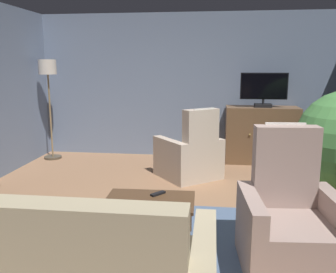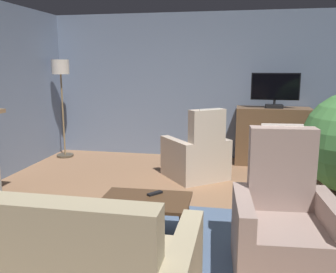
{
  "view_description": "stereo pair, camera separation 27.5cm",
  "coord_description": "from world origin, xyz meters",
  "views": [
    {
      "loc": [
        0.43,
        -3.66,
        1.73
      ],
      "look_at": [
        -0.07,
        0.31,
        0.95
      ],
      "focal_mm": 39.21,
      "sensor_mm": 36.0,
      "label": 1
    },
    {
      "loc": [
        0.7,
        -3.61,
        1.73
      ],
      "look_at": [
        -0.07,
        0.31,
        0.95
      ],
      "focal_mm": 39.21,
      "sensor_mm": 36.0,
      "label": 2
    }
  ],
  "objects": [
    {
      "name": "ground_plane",
      "position": [
        0.0,
        0.0,
        -0.02
      ],
      "size": [
        6.3,
        7.09,
        0.04
      ],
      "primitive_type": "cube",
      "color": "#936B4C"
    },
    {
      "name": "tv_cabinet",
      "position": [
        1.28,
        2.95,
        0.48
      ],
      "size": [
        1.26,
        0.57,
        1.0
      ],
      "color": "#4A3523",
      "rests_on": "ground_plane"
    },
    {
      "name": "coffee_table",
      "position": [
        -0.17,
        -0.32,
        0.39
      ],
      "size": [
        0.89,
        0.61,
        0.44
      ],
      "color": "#4C331E",
      "rests_on": "ground_plane"
    },
    {
      "name": "armchair_angled_to_table",
      "position": [
        0.08,
        1.85,
        0.34
      ],
      "size": [
        1.14,
        1.14,
        1.12
      ],
      "color": "#C6B29E",
      "rests_on": "ground_plane"
    },
    {
      "name": "armchair_beside_cabinet",
      "position": [
        1.1,
        -0.61,
        0.37
      ],
      "size": [
        0.89,
        0.89,
        1.22
      ],
      "color": "#A3897F",
      "rests_on": "ground_plane"
    },
    {
      "name": "cat",
      "position": [
        -1.28,
        -0.5,
        0.11
      ],
      "size": [
        0.3,
        0.69,
        0.22
      ],
      "color": "tan",
      "rests_on": "ground_plane"
    },
    {
      "name": "television",
      "position": [
        1.28,
        2.89,
        1.32
      ],
      "size": [
        0.8,
        0.2,
        0.6
      ],
      "color": "black",
      "rests_on": "tv_cabinet"
    },
    {
      "name": "rug_central",
      "position": [
        0.14,
        -0.23,
        0.01
      ],
      "size": [
        2.27,
        1.75,
        0.01
      ],
      "primitive_type": "cube",
      "color": "slate",
      "rests_on": "ground_plane"
    },
    {
      "name": "tv_remote",
      "position": [
        -0.11,
        -0.17,
        0.45
      ],
      "size": [
        0.15,
        0.16,
        0.02
      ],
      "primitive_type": "cube",
      "rotation": [
        0.0,
        0.0,
        4.03
      ],
      "color": "black",
      "rests_on": "coffee_table"
    },
    {
      "name": "floor_lamp",
      "position": [
        -2.56,
        2.71,
        1.44
      ],
      "size": [
        0.32,
        0.32,
        1.82
      ],
      "color": "#4C4233",
      "rests_on": "ground_plane"
    },
    {
      "name": "wall_back",
      "position": [
        0.0,
        3.3,
        1.34
      ],
      "size": [
        6.3,
        0.1,
        2.67
      ],
      "primitive_type": "cube",
      "color": "slate",
      "rests_on": "ground_plane"
    },
    {
      "name": "potted_plant_leafy_by_curtain",
      "position": [
        2.08,
        1.84,
        0.61
      ],
      "size": [
        0.89,
        0.89,
        1.06
      ],
      "color": "beige",
      "rests_on": "ground_plane"
    }
  ]
}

